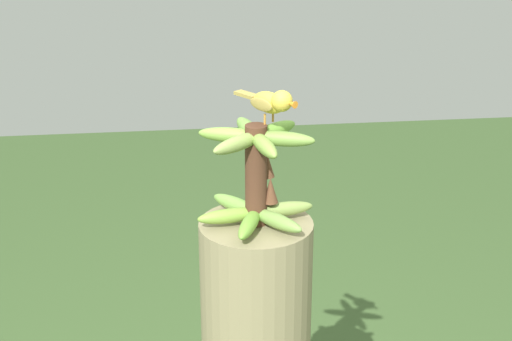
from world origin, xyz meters
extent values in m
cylinder|color=#4C2D1E|center=(0.00, 0.00, 1.22)|extent=(0.05, 0.05, 0.24)
ellipsoid|color=olive|center=(-0.01, 0.06, 1.13)|extent=(0.06, 0.16, 0.03)
ellipsoid|color=#6CA238|center=(-0.06, 0.02, 1.13)|extent=(0.16, 0.09, 0.03)
ellipsoid|color=olive|center=(-0.05, -0.04, 1.13)|extent=(0.14, 0.13, 0.03)
ellipsoid|color=olive|center=(0.01, -0.06, 1.13)|extent=(0.06, 0.16, 0.03)
ellipsoid|color=olive|center=(0.06, -0.02, 1.13)|extent=(0.16, 0.09, 0.03)
ellipsoid|color=#71A344|center=(0.05, 0.04, 1.13)|extent=(0.14, 0.13, 0.03)
ellipsoid|color=#7F954A|center=(-0.04, 0.04, 1.31)|extent=(0.13, 0.14, 0.03)
ellipsoid|color=olive|center=(-0.06, -0.01, 1.31)|extent=(0.16, 0.06, 0.03)
ellipsoid|color=olive|center=(-0.02, -0.05, 1.31)|extent=(0.08, 0.16, 0.03)
ellipsoid|color=#6BA238|center=(0.04, -0.04, 1.31)|extent=(0.13, 0.14, 0.03)
ellipsoid|color=#74A247|center=(0.06, 0.01, 1.31)|extent=(0.16, 0.06, 0.03)
ellipsoid|color=#76A03E|center=(0.02, 0.05, 1.31)|extent=(0.08, 0.16, 0.03)
cone|color=brown|center=(0.00, -0.03, 1.18)|extent=(0.04, 0.04, 0.06)
cone|color=brown|center=(0.02, -0.03, 1.24)|extent=(0.04, 0.04, 0.06)
cylinder|color=#C68933|center=(0.01, -0.02, 1.35)|extent=(0.01, 0.00, 0.02)
cylinder|color=#C68933|center=(0.02, -0.04, 1.35)|extent=(0.00, 0.01, 0.02)
ellipsoid|color=gold|center=(0.01, -0.03, 1.39)|extent=(0.10, 0.09, 0.05)
ellipsoid|color=olive|center=(0.00, -0.01, 1.39)|extent=(0.06, 0.05, 0.03)
ellipsoid|color=olive|center=(0.03, -0.05, 1.39)|extent=(0.06, 0.05, 0.03)
cube|color=olive|center=(0.07, 0.01, 1.39)|extent=(0.06, 0.06, 0.01)
sphere|color=gold|center=(-0.02, -0.05, 1.40)|extent=(0.05, 0.05, 0.05)
sphere|color=black|center=(-0.01, -0.07, 1.41)|extent=(0.01, 0.01, 0.01)
cone|color=orange|center=(-0.04, -0.07, 1.40)|extent=(0.03, 0.03, 0.02)
camera|label=1|loc=(-1.66, 0.20, 1.89)|focal=55.44mm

